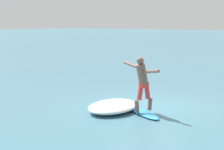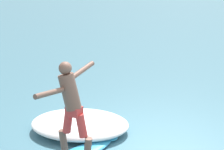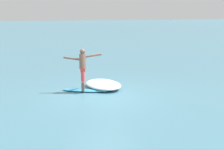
% 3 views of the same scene
% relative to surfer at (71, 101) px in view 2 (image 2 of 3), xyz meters
% --- Properties ---
extents(ground_plane, '(200.00, 200.00, 0.00)m').
position_rel_surfer_xyz_m(ground_plane, '(1.10, 0.56, -1.11)').
color(ground_plane, teal).
extents(surfer, '(0.76, 1.58, 1.73)m').
position_rel_surfer_xyz_m(surfer, '(0.00, 0.00, 0.00)').
color(surfer, brown).
rests_on(surfer, surfboard).
extents(wave_foam_at_tail, '(2.24, 1.72, 0.32)m').
position_rel_surfer_xyz_m(wave_foam_at_tail, '(-0.22, 0.98, -0.95)').
color(wave_foam_at_tail, white).
rests_on(wave_foam_at_tail, ground).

